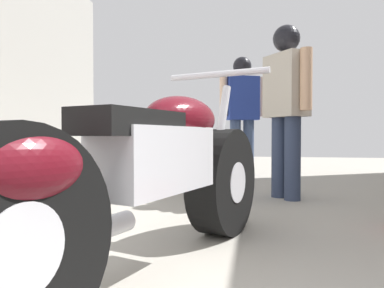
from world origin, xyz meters
TOP-DOWN VIEW (x-y plane):
  - ground_plane at (0.00, 3.11)m, footprint 14.93×14.93m
  - motorcycle_maroon_cruiser at (-0.04, 1.61)m, footprint 0.93×2.08m
  - motorcycle_black_naked at (-0.50, 4.21)m, footprint 1.30×1.44m
  - mechanic_in_blue at (0.20, 5.58)m, footprint 0.68×0.41m
  - mechanic_with_helmet at (0.69, 3.70)m, footprint 0.46×0.59m

SIDE VIEW (x-z plane):
  - ground_plane at x=0.00m, z-range 0.00..0.00m
  - motorcycle_black_naked at x=-0.50m, z-range -0.08..0.73m
  - motorcycle_maroon_cruiser at x=-0.04m, z-range -0.08..0.91m
  - mechanic_with_helmet at x=0.69m, z-range 0.16..1.83m
  - mechanic_in_blue at x=0.20m, z-range 0.18..1.95m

